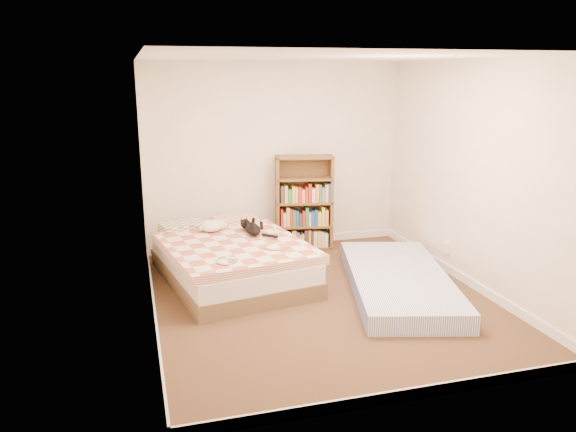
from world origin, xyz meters
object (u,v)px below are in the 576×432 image
object	(u,v)px
floor_mattress	(398,281)
black_cat	(252,228)
bookshelf	(304,213)
white_dog	(212,226)
bed	(231,259)

from	to	relation	value
floor_mattress	black_cat	world-z (taller)	black_cat
bookshelf	black_cat	size ratio (longest dim) A/B	1.99
bookshelf	white_dog	bearing A→B (deg)	-147.35
bed	floor_mattress	bearing A→B (deg)	-36.28
bed	bookshelf	distance (m)	1.51
bed	bookshelf	xyz separation A→B (m)	(1.17, 0.92, 0.24)
black_cat	white_dog	bearing A→B (deg)	141.90
bed	white_dog	size ratio (longest dim) A/B	6.00
floor_mattress	white_dog	size ratio (longest dim) A/B	6.12
bed	floor_mattress	world-z (taller)	bed
bed	bookshelf	size ratio (longest dim) A/B	1.75
bookshelf	floor_mattress	size ratio (longest dim) A/B	0.56
black_cat	white_dog	world-z (taller)	black_cat
floor_mattress	black_cat	xyz separation A→B (m)	(-1.43, 1.02, 0.45)
bookshelf	white_dog	xyz separation A→B (m)	(-1.33, -0.54, 0.06)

